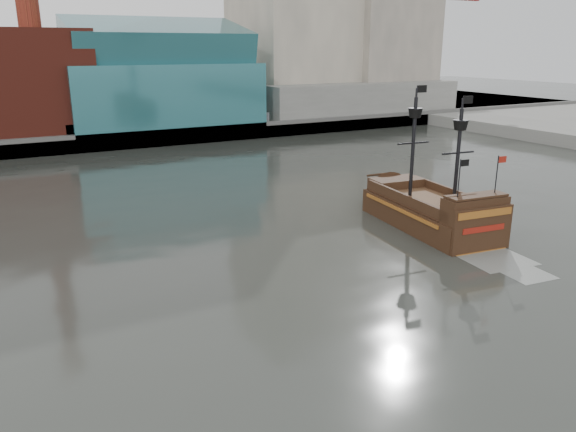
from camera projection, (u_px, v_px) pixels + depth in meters
ground at (367, 334)px, 29.55m from camera, size 400.00×400.00×0.00m
promenade_far at (79, 121)px, 106.60m from camera, size 220.00×60.00×2.00m
seawall at (112, 141)px, 81.71m from camera, size 220.00×1.00×2.60m
crane_a at (436, 26)px, 128.94m from camera, size 22.50×4.00×32.25m
crane_b at (436, 42)px, 142.77m from camera, size 19.10×4.00×26.25m
pirate_ship at (430, 215)px, 46.68m from camera, size 6.75×17.03×12.41m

